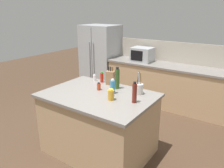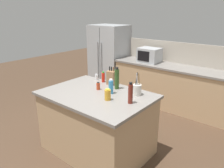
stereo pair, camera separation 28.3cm
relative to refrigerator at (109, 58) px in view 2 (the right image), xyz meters
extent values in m
plane|color=#473323|center=(1.66, -2.25, -0.85)|extent=(14.00, 14.00, 0.00)
cube|color=tan|center=(1.96, -0.05, -0.40)|extent=(2.89, 0.62, 0.90)
cube|color=gray|center=(1.96, -0.05, 0.07)|extent=(2.93, 0.66, 0.04)
cube|color=#B2A899|center=(1.96, 0.27, 0.32)|extent=(2.89, 0.03, 0.46)
cube|color=tan|center=(1.66, -2.25, -0.40)|extent=(1.50, 1.04, 0.90)
cube|color=gray|center=(1.66, -2.25, 0.07)|extent=(1.56, 1.10, 0.04)
cube|color=#ADB2B7|center=(0.00, 0.00, 0.00)|extent=(0.91, 0.72, 1.70)
cube|color=#2D2D2D|center=(0.00, -0.36, 0.00)|extent=(0.01, 0.00, 1.62)
cylinder|color=#ADB2B7|center=(-0.06, -0.38, 0.00)|extent=(0.02, 0.02, 0.94)
cylinder|color=#ADB2B7|center=(0.06, -0.38, 0.00)|extent=(0.02, 0.02, 0.94)
cube|color=#ADB2B7|center=(1.23, -0.05, 0.25)|extent=(0.47, 0.38, 0.32)
cube|color=black|center=(1.19, -0.24, 0.25)|extent=(0.29, 0.01, 0.22)
cube|color=#936B47|center=(1.57, -1.81, 0.20)|extent=(0.14, 0.12, 0.22)
cylinder|color=black|center=(1.54, -1.81, 0.34)|extent=(0.02, 0.02, 0.07)
cylinder|color=black|center=(1.57, -1.81, 0.34)|extent=(0.02, 0.02, 0.07)
cylinder|color=brown|center=(1.60, -1.80, 0.34)|extent=(0.02, 0.02, 0.07)
cylinder|color=beige|center=(2.13, -1.92, 0.16)|extent=(0.12, 0.12, 0.15)
cylinder|color=olive|center=(2.15, -1.91, 0.32)|extent=(0.01, 0.05, 0.18)
cylinder|color=black|center=(2.12, -1.92, 0.32)|extent=(0.01, 0.05, 0.18)
cylinder|color=#B2B2B7|center=(2.14, -1.94, 0.32)|extent=(0.01, 0.03, 0.18)
cylinder|color=red|center=(1.39, -1.80, 0.17)|extent=(0.05, 0.05, 0.16)
cylinder|color=green|center=(1.39, -1.80, 0.25)|extent=(0.03, 0.03, 0.02)
cylinder|color=#2D4C1E|center=(1.76, -1.91, 0.24)|extent=(0.07, 0.07, 0.30)
cylinder|color=black|center=(1.76, -1.91, 0.41)|extent=(0.04, 0.04, 0.04)
cylinder|color=#B73D1E|center=(1.57, -2.11, 0.14)|extent=(0.06, 0.06, 0.10)
cylinder|color=black|center=(1.57, -2.11, 0.20)|extent=(0.04, 0.04, 0.02)
cylinder|color=#3384BC|center=(1.82, -2.11, 0.18)|extent=(0.07, 0.07, 0.19)
cylinder|color=white|center=(1.82, -2.11, 0.29)|extent=(0.04, 0.04, 0.02)
cylinder|color=silver|center=(1.23, -1.79, 0.13)|extent=(0.05, 0.05, 0.09)
cylinder|color=#B2B2B7|center=(1.23, -1.79, 0.19)|extent=(0.03, 0.03, 0.02)
cylinder|color=maroon|center=(2.23, -2.22, 0.21)|extent=(0.06, 0.06, 0.25)
cylinder|color=black|center=(2.23, -2.22, 0.35)|extent=(0.04, 0.04, 0.03)
cylinder|color=gold|center=(1.93, -2.32, 0.16)|extent=(0.08, 0.08, 0.14)
cylinder|color=gold|center=(1.93, -2.32, 0.23)|extent=(0.05, 0.05, 0.02)
camera|label=1|loc=(3.45, -4.51, 1.22)|focal=35.00mm
camera|label=2|loc=(3.67, -4.34, 1.22)|focal=35.00mm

